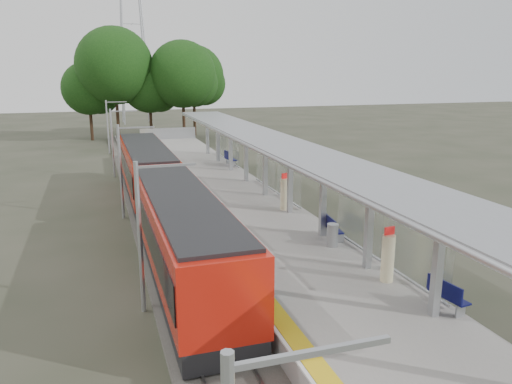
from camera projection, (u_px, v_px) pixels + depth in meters
trackbed at (153, 209)px, 30.24m from camera, size 3.00×70.00×0.24m
platform at (225, 197)px, 31.49m from camera, size 6.00×50.00×1.00m
tactile_strip at (185, 192)px, 30.61m from camera, size 0.60×50.00×0.02m
end_fence at (168, 133)px, 54.29m from camera, size 6.00×0.10×1.20m
train at (161, 194)px, 25.94m from camera, size 2.74×27.60×3.62m
canopy at (269, 147)px, 27.56m from camera, size 3.27×38.00×3.66m
tree_cluster at (149, 75)px, 59.71m from camera, size 19.78×11.68×13.28m
catenary_masts at (122, 169)px, 28.14m from camera, size 2.08×48.16×5.40m
bench_near at (447, 294)px, 15.59m from camera, size 0.62×1.46×0.97m
bench_mid at (332, 227)px, 22.18m from camera, size 0.61×1.51×1.01m
bench_far at (230, 158)px, 39.32m from camera, size 0.68×1.66×1.10m
info_pillar_near at (388, 258)px, 17.61m from camera, size 0.46×0.46×2.03m
info_pillar_far at (285, 194)px, 26.71m from camera, size 0.45×0.45×2.00m
litter_bin at (332, 235)px, 21.24m from camera, size 0.54×0.54×0.98m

